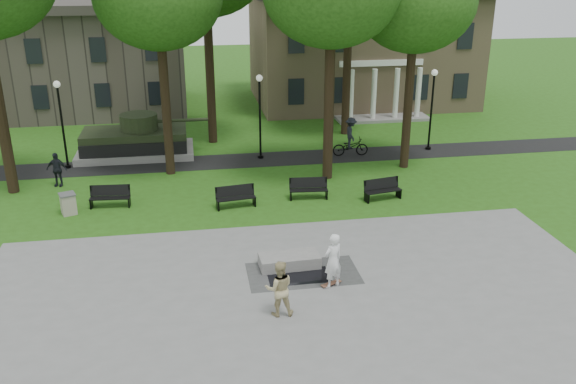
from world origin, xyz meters
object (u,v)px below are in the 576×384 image
object	(u,v)px
concrete_block	(289,261)
trash_bin	(68,204)
cyclist	(351,140)
skateboarder	(333,261)
friend_watching	(279,288)
park_bench_0	(110,196)

from	to	relation	value
concrete_block	trash_bin	size ratio (longest dim) A/B	2.29
trash_bin	cyclist	bearing A→B (deg)	23.08
concrete_block	skateboarder	distance (m)	2.23
cyclist	trash_bin	world-z (taller)	cyclist
concrete_block	friend_watching	bearing A→B (deg)	-105.22
cyclist	trash_bin	size ratio (longest dim) A/B	2.33
concrete_block	park_bench_0	size ratio (longest dim) A/B	1.20
skateboarder	cyclist	distance (m)	15.03
cyclist	park_bench_0	distance (m)	13.96
friend_watching	trash_bin	size ratio (longest dim) A/B	1.95
friend_watching	cyclist	bearing A→B (deg)	-110.34
park_bench_0	trash_bin	world-z (taller)	park_bench_0
cyclist	park_bench_0	world-z (taller)	cyclist
cyclist	park_bench_0	xyz separation A→B (m)	(-12.78, -5.61, -0.39)
friend_watching	cyclist	distance (m)	17.09
trash_bin	park_bench_0	bearing A→B (deg)	18.35
skateboarder	friend_watching	size ratio (longest dim) A/B	1.07
concrete_block	cyclist	world-z (taller)	cyclist
concrete_block	park_bench_0	xyz separation A→B (m)	(-7.10, 7.06, 0.28)
park_bench_0	trash_bin	distance (m)	1.83
cyclist	park_bench_0	size ratio (longest dim) A/B	1.22
skateboarder	cyclist	xyz separation A→B (m)	(4.45, 14.36, -0.10)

